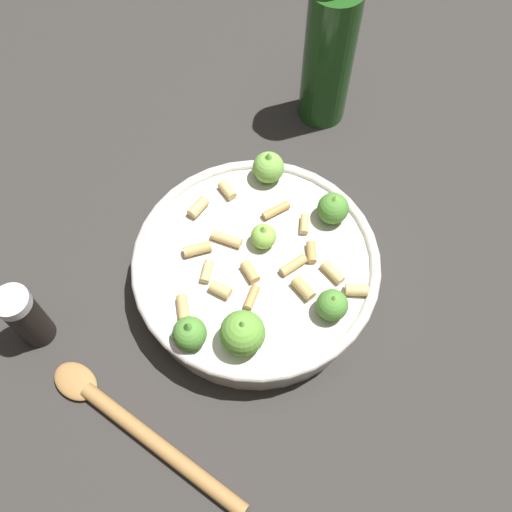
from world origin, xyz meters
name	(u,v)px	position (x,y,z in m)	size (l,w,h in m)	color
ground_plane	(256,280)	(0.00, 0.00, 0.00)	(2.40, 2.40, 0.00)	#2D2B28
cooking_pan	(257,268)	(0.00, 0.00, 0.03)	(0.27, 0.27, 0.10)	beige
pepper_shaker	(26,317)	(-0.14, 0.20, 0.05)	(0.04, 0.04, 0.09)	black
olive_oil_bottle	(329,54)	(0.28, 0.01, 0.10)	(0.06, 0.06, 0.24)	#1E4C19
wooden_spoon	(135,427)	(-0.20, 0.06, 0.01)	(0.09, 0.24, 0.02)	#9E703D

